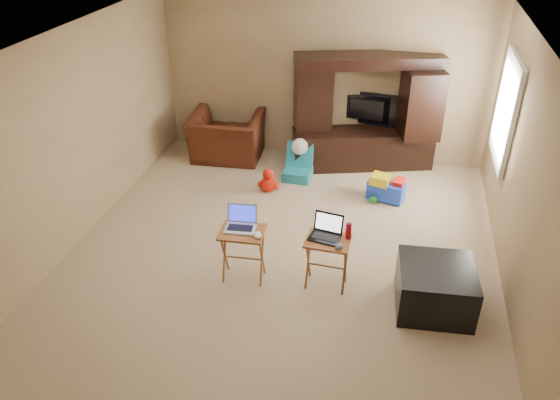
% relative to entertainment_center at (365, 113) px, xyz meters
% --- Properties ---
extents(floor, '(5.50, 5.50, 0.00)m').
position_rel_entertainment_center_xyz_m(floor, '(-0.68, -2.45, -0.87)').
color(floor, beige).
rests_on(floor, ground).
extents(ceiling, '(5.50, 5.50, 0.00)m').
position_rel_entertainment_center_xyz_m(ceiling, '(-0.68, -2.45, 1.63)').
color(ceiling, silver).
rests_on(ceiling, ground).
extents(wall_back, '(5.00, 0.00, 5.00)m').
position_rel_entertainment_center_xyz_m(wall_back, '(-0.68, 0.30, 0.38)').
color(wall_back, tan).
rests_on(wall_back, ground).
extents(wall_front, '(5.00, 0.00, 5.00)m').
position_rel_entertainment_center_xyz_m(wall_front, '(-0.68, -5.20, 0.38)').
color(wall_front, tan).
rests_on(wall_front, ground).
extents(wall_left, '(0.00, 5.50, 5.50)m').
position_rel_entertainment_center_xyz_m(wall_left, '(-3.18, -2.45, 0.38)').
color(wall_left, tan).
rests_on(wall_left, ground).
extents(wall_right, '(0.00, 5.50, 5.50)m').
position_rel_entertainment_center_xyz_m(wall_right, '(1.82, -2.45, 0.38)').
color(wall_right, tan).
rests_on(wall_right, ground).
extents(window_pane, '(0.00, 1.20, 1.20)m').
position_rel_entertainment_center_xyz_m(window_pane, '(1.80, -0.90, 0.53)').
color(window_pane, white).
rests_on(window_pane, ground).
extents(window_frame, '(0.06, 1.14, 1.34)m').
position_rel_entertainment_center_xyz_m(window_frame, '(1.78, -0.90, 0.53)').
color(window_frame, white).
rests_on(window_frame, ground).
extents(entertainment_center, '(2.18, 1.12, 1.73)m').
position_rel_entertainment_center_xyz_m(entertainment_center, '(0.00, 0.00, 0.00)').
color(entertainment_center, black).
rests_on(entertainment_center, floor).
extents(television, '(0.89, 0.25, 0.51)m').
position_rel_entertainment_center_xyz_m(television, '(0.00, 0.21, -0.04)').
color(television, black).
rests_on(television, entertainment_center).
extents(recliner, '(1.18, 1.05, 0.72)m').
position_rel_entertainment_center_xyz_m(recliner, '(-2.11, -0.22, -0.51)').
color(recliner, '#461C0F').
rests_on(recliner, floor).
extents(child_rocker, '(0.41, 0.47, 0.53)m').
position_rel_entertainment_center_xyz_m(child_rocker, '(-0.87, -0.66, -0.60)').
color(child_rocker, '#177383').
rests_on(child_rocker, floor).
extents(plush_toy, '(0.32, 0.26, 0.35)m').
position_rel_entertainment_center_xyz_m(plush_toy, '(-1.20, -1.12, -0.69)').
color(plush_toy, red).
rests_on(plush_toy, floor).
extents(push_toy, '(0.58, 0.48, 0.38)m').
position_rel_entertainment_center_xyz_m(push_toy, '(0.44, -0.99, -0.68)').
color(push_toy, blue).
rests_on(push_toy, floor).
extents(ottoman, '(0.82, 0.82, 0.49)m').
position_rel_entertainment_center_xyz_m(ottoman, '(1.06, -3.11, -0.62)').
color(ottoman, black).
rests_on(ottoman, floor).
extents(tray_table_left, '(0.50, 0.41, 0.63)m').
position_rel_entertainment_center_xyz_m(tray_table_left, '(-0.99, -3.10, -0.55)').
color(tray_table_left, '#986224').
rests_on(tray_table_left, floor).
extents(tray_table_right, '(0.48, 0.39, 0.60)m').
position_rel_entertainment_center_xyz_m(tray_table_right, '(-0.08, -3.02, -0.57)').
color(tray_table_right, '#985824').
rests_on(tray_table_right, floor).
extents(laptop_left, '(0.35, 0.30, 0.24)m').
position_rel_entertainment_center_xyz_m(laptop_left, '(-1.02, -3.07, -0.12)').
color(laptop_left, '#B0B1B5').
rests_on(laptop_left, tray_table_left).
extents(laptop_right, '(0.35, 0.31, 0.24)m').
position_rel_entertainment_center_xyz_m(laptop_right, '(-0.12, -3.00, -0.14)').
color(laptop_right, black).
rests_on(laptop_right, tray_table_right).
extents(mouse_left, '(0.12, 0.15, 0.05)m').
position_rel_entertainment_center_xyz_m(mouse_left, '(-0.80, -3.17, -0.22)').
color(mouse_left, white).
rests_on(mouse_left, tray_table_left).
extents(mouse_right, '(0.09, 0.13, 0.05)m').
position_rel_entertainment_center_xyz_m(mouse_right, '(0.05, -3.14, -0.24)').
color(mouse_right, '#3F3F44').
rests_on(mouse_right, tray_table_right).
extents(water_bottle, '(0.06, 0.06, 0.19)m').
position_rel_entertainment_center_xyz_m(water_bottle, '(0.12, -2.94, -0.17)').
color(water_bottle, red).
rests_on(water_bottle, tray_table_right).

